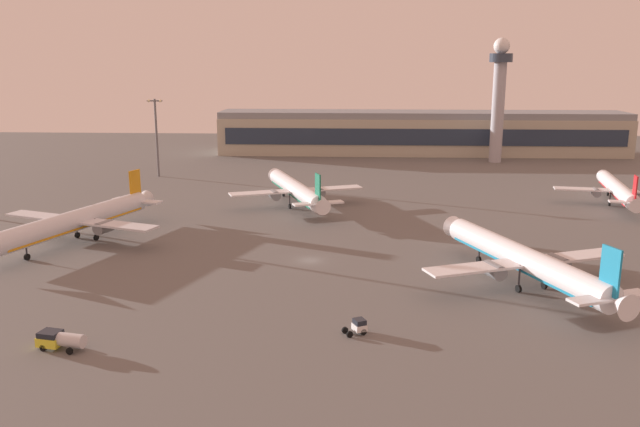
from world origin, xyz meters
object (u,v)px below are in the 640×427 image
airplane_near_gate (78,220)px  airplane_terminal_side (296,190)px  fuel_truck (60,339)px  apron_light_central (156,132)px  control_tower (499,92)px  airplane_taxiway_distant (525,260)px  airplane_far_stand (618,190)px  pushback_tug (358,326)px

airplane_near_gate → airplane_terminal_side: (41.44, 35.36, -0.25)m
fuel_truck → apron_light_central: 129.19m
control_tower → airplane_near_gate: 156.06m
control_tower → apron_light_central: control_tower is taller
fuel_truck → airplane_taxiway_distant: bearing=-55.7°
airplane_near_gate → apron_light_central: size_ratio=1.85×
airplane_far_stand → airplane_taxiway_distant: bearing=-112.0°
airplane_near_gate → airplane_terminal_side: 54.47m
fuel_truck → apron_light_central: apron_light_central is taller
airplane_far_stand → apron_light_central: 134.11m
apron_light_central → airplane_near_gate: bearing=-85.5°
airplane_far_stand → apron_light_central: (-129.07, 35.01, 10.05)m
airplane_near_gate → airplane_taxiway_distant: bearing=-175.4°
airplane_taxiway_distant → fuel_truck: (-65.44, -27.47, -3.10)m
airplane_terminal_side → airplane_far_stand: airplane_terminal_side is taller
airplane_taxiway_distant → apron_light_central: 133.81m
control_tower → apron_light_central: 118.72m
control_tower → airplane_terminal_side: size_ratio=1.03×
control_tower → airplane_far_stand: bearing=-77.0°
airplane_taxiway_distant → airplane_terminal_side: bearing=104.5°
airplane_near_gate → fuel_truck: (18.39, -50.01, -3.14)m
fuel_truck → airplane_far_stand: bearing=-37.5°
control_tower → airplane_far_stand: control_tower is taller
airplane_terminal_side → pushback_tug: airplane_terminal_side is taller
control_tower → airplane_taxiway_distant: control_tower is taller
airplane_taxiway_distant → airplane_terminal_side: 71.76m
fuel_truck → pushback_tug: 38.95m
control_tower → fuel_truck: 186.04m
airplane_taxiway_distant → airplane_near_gate: size_ratio=0.98×
airplane_terminal_side → apron_light_central: 63.33m
apron_light_central → pushback_tug: bearing=-62.3°
control_tower → airplane_taxiway_distant: bearing=-99.7°
pushback_tug → control_tower: bearing=135.8°
airplane_taxiway_distant → airplane_terminal_side: airplane_taxiway_distant is taller
airplane_near_gate → apron_light_central: (-5.94, 76.24, 9.45)m
airplane_taxiway_distant → pushback_tug: bearing=-164.7°
fuel_truck → apron_light_central: (-24.34, 126.25, 12.59)m
airplane_taxiway_distant → apron_light_central: apron_light_central is taller
airplane_near_gate → apron_light_central: apron_light_central is taller
pushback_tug → airplane_near_gate: bearing=-153.5°
airplane_taxiway_distant → control_tower: bearing=58.6°
airplane_terminal_side → fuel_truck: airplane_terminal_side is taller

